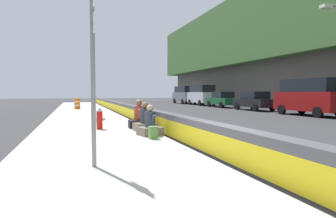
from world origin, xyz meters
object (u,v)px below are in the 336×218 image
Objects in this scene: construction_barrel at (77,104)px; parked_car_third at (310,96)px; parked_car_far at (202,95)px; backpack at (153,133)px; seated_person_middle at (145,122)px; fire_hydrant at (99,118)px; parked_car_midline at (222,99)px; parked_car_farther at (185,94)px; route_sign_post at (93,62)px; seated_person_foreground at (150,126)px; seated_person_rear at (139,119)px; parked_car_fourth at (254,101)px.

parked_car_third is at bearing -126.24° from construction_barrel.
backpack is at bearing 152.35° from parked_car_far.
seated_person_middle is at bearing 150.77° from parked_car_far.
fire_hydrant is 0.20× the size of parked_car_midline.
backpack is at bearing 157.05° from parked_car_farther.
parked_car_farther is at bearing -22.95° from backpack.
route_sign_post is 0.70× the size of parked_car_third.
fire_hydrant is 0.83× the size of seated_person_foreground.
parked_car_midline is 11.55m from parked_car_farther.
seated_person_rear is 16.79m from parked_car_fourth.
seated_person_rear is 25.89m from parked_car_far.
construction_barrel reaches higher than fire_hydrant.
parked_car_third is 1.14× the size of parked_car_fourth.
parked_car_third reaches higher than seated_person_foreground.
seated_person_middle is 31.79m from parked_car_farther.
route_sign_post is at bearing 146.28° from backpack.
backpack is at bearing -154.94° from fire_hydrant.
parked_car_far is (24.60, -13.18, 0.88)m from seated_person_foreground.
parked_car_far is (5.88, -0.21, 0.49)m from parked_car_midline.
fire_hydrant is 18.07m from parked_car_fourth.
fire_hydrant reaches higher than backpack.
seated_person_middle is at bearing 143.66° from parked_car_midline.
route_sign_post is at bearing 124.04° from parked_car_third.
fire_hydrant is at bearing 152.54° from parked_car_farther.
route_sign_post reaches higher than seated_person_middle.
fire_hydrant is (6.04, -0.60, -1.62)m from route_sign_post.
parked_car_farther reaches higher than construction_barrel.
parked_car_farther reaches higher than parked_car_midline.
backpack is 33.71m from parked_car_farther.
seated_person_foreground is at bearing 175.16° from seated_person_middle.
backpack is (-2.00, 0.21, -0.15)m from seated_person_middle.
parked_car_third is (10.32, -15.27, -0.86)m from route_sign_post.
parked_car_midline is (16.44, -12.87, 0.35)m from seated_person_rear.
seated_person_foreground is 0.90× the size of seated_person_rear.
route_sign_post reaches higher than seated_person_rear.
route_sign_post is 22.62m from parked_car_fourth.
seated_person_foreground is at bearing -146.00° from fire_hydrant.
parked_car_third is (4.28, -14.67, 0.77)m from fire_hydrant.
seated_person_rear reaches higher than construction_barrel.
seated_person_middle reaches higher than backpack.
parked_car_third is at bearing -67.88° from seated_person_middle.
parked_car_midline is (18.71, -12.97, 0.39)m from seated_person_foreground.
backpack is 0.08× the size of parked_car_third.
parked_car_farther is (29.03, -12.93, 0.87)m from seated_person_middle.
parked_car_third is at bearing -73.74° from fire_hydrant.
parked_car_fourth is at bearing -45.31° from seated_person_foreground.
parked_car_midline is 0.88× the size of parked_car_farther.
route_sign_post reaches higher than parked_car_midline.
fire_hydrant is 1.62m from seated_person_rear.
parked_car_midline is at bearing -38.05° from seated_person_rear.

